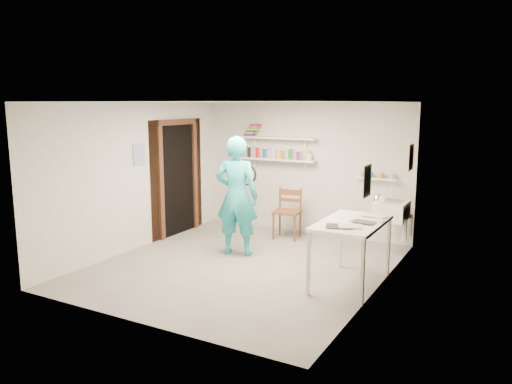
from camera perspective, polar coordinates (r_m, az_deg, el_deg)
The scene contains 27 objects.
floor at distance 7.50m, azimuth -1.49°, elevation -8.47°, with size 4.00×4.50×0.02m, color slate.
ceiling at distance 7.11m, azimuth -1.58°, elevation 10.34°, with size 4.00×4.50×0.02m, color silver.
wall_back at distance 9.21m, azimuth 5.59°, elevation 2.70°, with size 4.00×0.02×2.40m, color silver.
wall_front at distance 5.42m, azimuth -13.71°, elevation -2.78°, with size 4.00×0.02×2.40m, color silver.
wall_left at distance 8.40m, azimuth -13.46°, elevation 1.75°, with size 0.02×4.50×2.40m, color silver.
wall_right at distance 6.45m, azimuth 14.08°, elevation -0.75°, with size 0.02×4.50×2.40m, color silver.
doorway_recess at distance 9.21m, azimuth -8.94°, elevation 1.37°, with size 0.02×0.90×2.00m, color black.
corridor_box at distance 9.65m, azimuth -12.29°, elevation 1.96°, with size 1.40×1.50×2.10m, color brown.
door_lintel at distance 9.10m, azimuth -9.02°, elevation 7.91°, with size 0.06×1.05×0.10m, color brown.
door_jamb_near at distance 8.81m, azimuth -10.82°, elevation 0.92°, with size 0.06×0.10×2.00m, color brown.
door_jamb_far at distance 9.59m, azimuth -7.02°, elevation 1.77°, with size 0.06×0.10×2.00m, color brown.
shelf_lower at distance 9.28m, azimuth 2.45°, elevation 3.73°, with size 1.50×0.22×0.03m, color white.
shelf_upper at distance 9.25m, azimuth 2.47°, elevation 6.20°, with size 1.50×0.22×0.03m, color white.
ledge_shelf at distance 8.70m, azimuth 13.55°, elevation 1.50°, with size 0.70×0.14×0.03m, color white.
poster_left at distance 8.38m, azimuth -13.22°, elevation 4.16°, with size 0.01×0.28×0.36m, color #334C7F.
poster_right_a at distance 8.14m, azimuth 17.31°, elevation 3.80°, with size 0.01×0.34×0.42m, color #995933.
poster_right_b at distance 5.88m, azimuth 12.61°, elevation 1.24°, with size 0.01×0.30×0.38m, color #3F724C.
belfast_sink at distance 8.22m, azimuth 15.24°, elevation -2.04°, with size 0.48×0.60×0.30m, color white.
man at distance 7.83m, azimuth -2.21°, elevation -0.46°, with size 0.69×0.45×1.89m, color #23AEB2.
wall_clock at distance 7.94m, azimuth -1.14°, elevation 2.00°, with size 0.34×0.34×0.04m, color beige.
wooden_chair at distance 8.87m, azimuth 3.58°, elevation -2.27°, with size 0.45×0.43×0.96m, color brown.
work_table at distance 6.74m, azimuth 10.76°, elevation -6.90°, with size 0.77×1.29×0.86m, color white.
desk_lamp at distance 7.01m, azimuth 13.91°, elevation -0.89°, with size 0.16×0.16×0.16m, color white.
spray_cans at distance 9.27m, azimuth 2.46°, elevation 4.35°, with size 1.29×0.06×0.17m.
book_stack at distance 9.49m, azimuth -0.41°, elevation 7.08°, with size 0.32×0.14×0.22m.
ledge_pots at distance 8.69m, azimuth 13.56°, elevation 1.89°, with size 0.48×0.07×0.09m.
papers at distance 6.63m, azimuth 10.89°, elevation -3.21°, with size 0.30×0.22×0.03m.
Camera 1 is at (3.60, -6.14, 2.38)m, focal length 35.00 mm.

